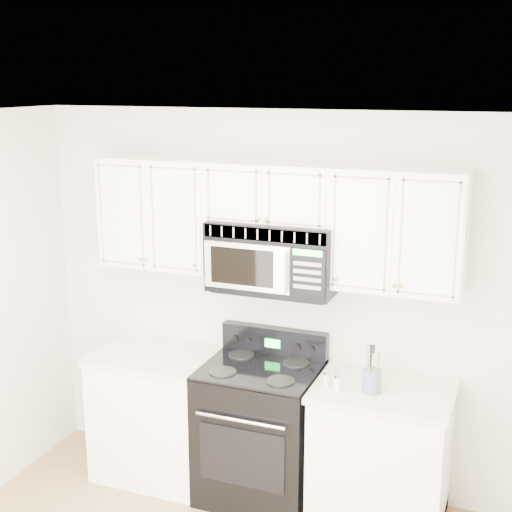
% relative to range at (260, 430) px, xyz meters
% --- Properties ---
extents(room, '(3.51, 3.51, 2.61)m').
position_rel_range_xyz_m(room, '(0.02, -1.43, 0.82)').
color(room, olive).
rests_on(room, ground).
extents(base_cabinet_left, '(0.86, 0.65, 0.92)m').
position_rel_range_xyz_m(base_cabinet_left, '(-0.78, 0.01, -0.06)').
color(base_cabinet_left, white).
rests_on(base_cabinet_left, ground).
extents(base_cabinet_right, '(0.86, 0.65, 0.92)m').
position_rel_range_xyz_m(base_cabinet_right, '(0.82, 0.01, -0.06)').
color(base_cabinet_right, white).
rests_on(base_cabinet_right, ground).
extents(range, '(0.76, 0.69, 1.12)m').
position_rel_range_xyz_m(range, '(0.00, 0.00, 0.00)').
color(range, black).
rests_on(range, ground).
extents(upper_cabinets, '(2.44, 0.37, 0.75)m').
position_rel_range_xyz_m(upper_cabinets, '(0.02, 0.15, 1.45)').
color(upper_cabinets, white).
rests_on(upper_cabinets, ground).
extents(microwave, '(0.82, 0.46, 0.45)m').
position_rel_range_xyz_m(microwave, '(0.05, 0.11, 1.19)').
color(microwave, black).
rests_on(microwave, ground).
extents(utensil_crock, '(0.12, 0.12, 0.31)m').
position_rel_range_xyz_m(utensil_crock, '(0.76, -0.08, 0.52)').
color(utensil_crock, slate).
rests_on(utensil_crock, base_cabinet_right).
extents(shaker_salt, '(0.04, 0.04, 0.09)m').
position_rel_range_xyz_m(shaker_salt, '(0.48, -0.09, 0.48)').
color(shaker_salt, silver).
rests_on(shaker_salt, base_cabinet_right).
extents(shaker_pepper, '(0.04, 0.04, 0.11)m').
position_rel_range_xyz_m(shaker_pepper, '(0.56, -0.14, 0.49)').
color(shaker_pepper, silver).
rests_on(shaker_pepper, base_cabinet_right).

